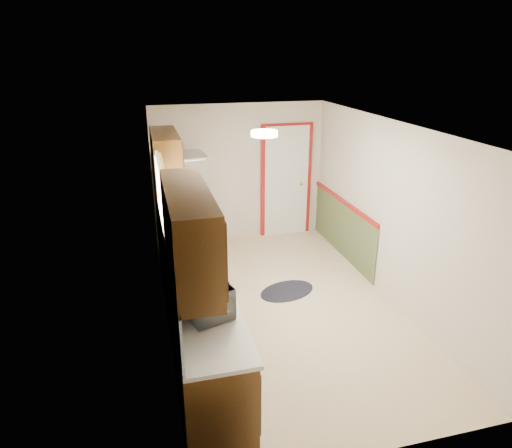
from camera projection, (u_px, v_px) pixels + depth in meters
room_shell at (282, 223)px, 5.72m from camera, size 3.20×5.20×2.52m
kitchen_run at (188, 272)px, 5.31m from camera, size 0.63×4.00×2.20m
back_wall_trim at (298, 191)px, 8.06m from camera, size 1.12×2.30×2.08m
ceiling_fixture at (264, 134)px, 5.05m from camera, size 0.30×0.30×0.06m
microwave at (204, 293)px, 4.20m from camera, size 0.48×0.64×0.39m
refrigerator at (185, 205)px, 7.46m from camera, size 0.77×0.74×1.69m
rug at (287, 291)px, 6.51m from camera, size 0.96×0.77×0.01m
cooktop at (181, 224)px, 6.36m from camera, size 0.48×0.57×0.02m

